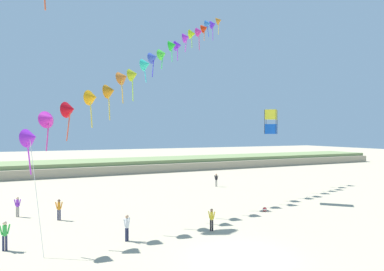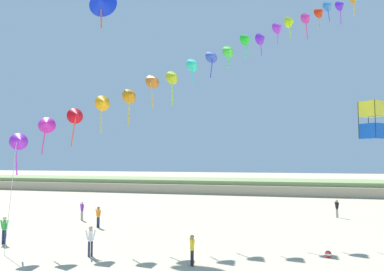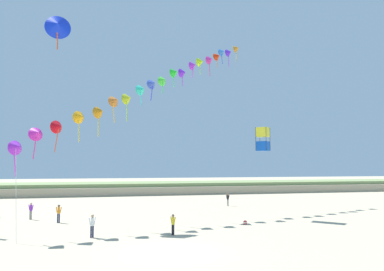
{
  "view_description": "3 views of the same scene",
  "coord_description": "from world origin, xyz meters",
  "px_view_note": "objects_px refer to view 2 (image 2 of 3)",
  "views": [
    {
      "loc": [
        -10.46,
        -15.82,
        6.88
      ],
      "look_at": [
        2.09,
        10.76,
        6.59
      ],
      "focal_mm": 32.0,
      "sensor_mm": 36.0,
      "label": 1
    },
    {
      "loc": [
        4.95,
        -12.25,
        5.47
      ],
      "look_at": [
        -0.59,
        11.41,
        7.09
      ],
      "focal_mm": 32.0,
      "sensor_mm": 36.0,
      "label": 2
    },
    {
      "loc": [
        -3.19,
        -20.97,
        5.26
      ],
      "look_at": [
        3.04,
        8.18,
        7.85
      ],
      "focal_mm": 32.0,
      "sensor_mm": 36.0,
      "label": 3
    }
  ],
  "objects_px": {
    "person_far_right": "(82,210)",
    "large_kite_low_lead": "(102,1)",
    "person_near_left": "(98,215)",
    "person_mid_center": "(192,248)",
    "person_far_center": "(4,228)",
    "person_far_left": "(337,207)",
    "large_kite_mid_trail": "(372,120)",
    "person_near_right": "(90,239)",
    "beach_ball": "(328,254)"
  },
  "relations": [
    {
      "from": "person_near_left",
      "to": "person_far_right",
      "type": "xyz_separation_m",
      "value": [
        -2.97,
        2.56,
        -0.01
      ]
    },
    {
      "from": "person_near_left",
      "to": "large_kite_low_lead",
      "type": "height_order",
      "value": "large_kite_low_lead"
    },
    {
      "from": "person_far_left",
      "to": "person_far_center",
      "type": "bearing_deg",
      "value": -146.08
    },
    {
      "from": "person_far_left",
      "to": "beach_ball",
      "type": "distance_m",
      "value": 13.89
    },
    {
      "from": "person_mid_center",
      "to": "person_far_center",
      "type": "relative_size",
      "value": 0.9
    },
    {
      "from": "person_far_right",
      "to": "person_near_right",
      "type": "bearing_deg",
      "value": -56.81
    },
    {
      "from": "person_far_right",
      "to": "large_kite_low_lead",
      "type": "height_order",
      "value": "large_kite_low_lead"
    },
    {
      "from": "person_far_left",
      "to": "beach_ball",
      "type": "relative_size",
      "value": 4.53
    },
    {
      "from": "person_near_left",
      "to": "large_kite_low_lead",
      "type": "xyz_separation_m",
      "value": [
        -0.91,
        1.59,
        18.26
      ]
    },
    {
      "from": "person_mid_center",
      "to": "person_far_right",
      "type": "bearing_deg",
      "value": 140.52
    },
    {
      "from": "person_far_left",
      "to": "large_kite_mid_trail",
      "type": "distance_m",
      "value": 12.35
    },
    {
      "from": "person_near_right",
      "to": "person_mid_center",
      "type": "xyz_separation_m",
      "value": [
        5.91,
        -0.32,
        -0.07
      ]
    },
    {
      "from": "person_far_center",
      "to": "large_kite_mid_trail",
      "type": "xyz_separation_m",
      "value": [
        23.07,
        4.98,
        6.91
      ]
    },
    {
      "from": "person_near_right",
      "to": "person_far_right",
      "type": "height_order",
      "value": "person_near_right"
    },
    {
      "from": "person_near_left",
      "to": "person_mid_center",
      "type": "xyz_separation_m",
      "value": [
        9.4,
        -7.63,
        -0.05
      ]
    },
    {
      "from": "beach_ball",
      "to": "person_near_left",
      "type": "bearing_deg",
      "value": 164.89
    },
    {
      "from": "person_near_left",
      "to": "person_far_right",
      "type": "relative_size",
      "value": 1.01
    },
    {
      "from": "person_near_right",
      "to": "person_far_left",
      "type": "distance_m",
      "value": 22.75
    },
    {
      "from": "person_mid_center",
      "to": "person_near_left",
      "type": "bearing_deg",
      "value": 140.95
    },
    {
      "from": "large_kite_mid_trail",
      "to": "beach_ball",
      "type": "relative_size",
      "value": 6.65
    },
    {
      "from": "large_kite_mid_trail",
      "to": "person_far_left",
      "type": "bearing_deg",
      "value": 92.92
    },
    {
      "from": "person_near_right",
      "to": "person_far_right",
      "type": "distance_m",
      "value": 11.8
    },
    {
      "from": "person_mid_center",
      "to": "person_far_left",
      "type": "bearing_deg",
      "value": 59.72
    },
    {
      "from": "person_near_right",
      "to": "person_far_center",
      "type": "xyz_separation_m",
      "value": [
        -6.85,
        1.29,
        0.03
      ]
    },
    {
      "from": "person_far_left",
      "to": "large_kite_mid_trail",
      "type": "bearing_deg",
      "value": -87.08
    },
    {
      "from": "person_near_left",
      "to": "person_near_right",
      "type": "distance_m",
      "value": 8.1
    },
    {
      "from": "person_far_right",
      "to": "large_kite_mid_trail",
      "type": "xyz_separation_m",
      "value": [
        22.69,
        -3.6,
        6.97
      ]
    },
    {
      "from": "person_mid_center",
      "to": "person_far_center",
      "type": "xyz_separation_m",
      "value": [
        -12.76,
        1.61,
        0.1
      ]
    },
    {
      "from": "person_near_right",
      "to": "large_kite_low_lead",
      "type": "distance_m",
      "value": 20.77
    },
    {
      "from": "person_near_left",
      "to": "person_near_right",
      "type": "relative_size",
      "value": 0.98
    },
    {
      "from": "person_near_left",
      "to": "person_mid_center",
      "type": "distance_m",
      "value": 12.11
    },
    {
      "from": "person_far_right",
      "to": "person_far_center",
      "type": "height_order",
      "value": "person_far_center"
    },
    {
      "from": "large_kite_mid_trail",
      "to": "person_far_center",
      "type": "bearing_deg",
      "value": -167.83
    },
    {
      "from": "person_far_center",
      "to": "person_mid_center",
      "type": "bearing_deg",
      "value": -7.19
    },
    {
      "from": "large_kite_mid_trail",
      "to": "person_near_left",
      "type": "bearing_deg",
      "value": 176.98
    },
    {
      "from": "large_kite_low_lead",
      "to": "large_kite_mid_trail",
      "type": "height_order",
      "value": "large_kite_low_lead"
    },
    {
      "from": "person_far_right",
      "to": "large_kite_low_lead",
      "type": "bearing_deg",
      "value": -25.38
    },
    {
      "from": "person_near_left",
      "to": "person_far_right",
      "type": "bearing_deg",
      "value": 139.16
    },
    {
      "from": "person_far_right",
      "to": "beach_ball",
      "type": "bearing_deg",
      "value": -19.86
    },
    {
      "from": "person_far_right",
      "to": "large_kite_low_lead",
      "type": "distance_m",
      "value": 18.41
    },
    {
      "from": "person_near_right",
      "to": "person_far_left",
      "type": "height_order",
      "value": "person_near_right"
    },
    {
      "from": "person_far_right",
      "to": "large_kite_mid_trail",
      "type": "distance_m",
      "value": 24.0
    },
    {
      "from": "person_mid_center",
      "to": "large_kite_mid_trail",
      "type": "bearing_deg",
      "value": 32.56
    },
    {
      "from": "person_far_right",
      "to": "large_kite_low_lead",
      "type": "xyz_separation_m",
      "value": [
        2.05,
        -0.97,
        18.27
      ]
    },
    {
      "from": "person_far_left",
      "to": "beach_ball",
      "type": "height_order",
      "value": "person_far_left"
    },
    {
      "from": "person_far_left",
      "to": "person_far_center",
      "type": "distance_m",
      "value": 27.18
    },
    {
      "from": "person_near_right",
      "to": "person_far_left",
      "type": "bearing_deg",
      "value": 46.34
    },
    {
      "from": "person_mid_center",
      "to": "person_far_center",
      "type": "height_order",
      "value": "person_far_center"
    },
    {
      "from": "person_near_left",
      "to": "beach_ball",
      "type": "relative_size",
      "value": 4.55
    },
    {
      "from": "person_far_left",
      "to": "large_kite_mid_trail",
      "type": "xyz_separation_m",
      "value": [
        0.52,
        -10.19,
        6.97
      ]
    }
  ]
}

